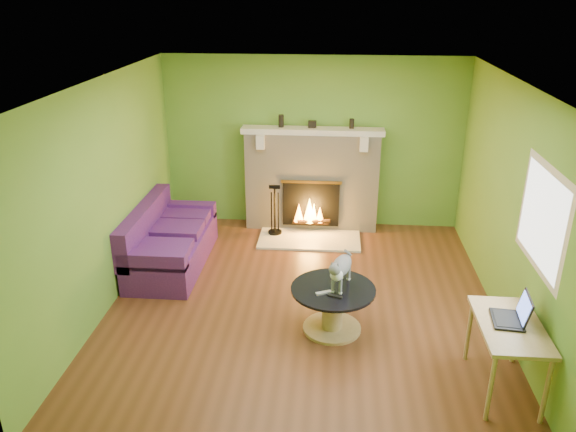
% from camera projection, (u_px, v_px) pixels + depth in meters
% --- Properties ---
extents(floor, '(5.00, 5.00, 0.00)m').
position_uv_depth(floor, '(302.00, 303.00, 6.70)').
color(floor, '#5A3019').
rests_on(floor, ground).
extents(ceiling, '(5.00, 5.00, 0.00)m').
position_uv_depth(ceiling, '(304.00, 83.00, 5.71)').
color(ceiling, white).
rests_on(ceiling, wall_back).
extents(wall_back, '(5.00, 0.00, 5.00)m').
position_uv_depth(wall_back, '(313.00, 143.00, 8.51)').
color(wall_back, '#5F9530').
rests_on(wall_back, floor).
extents(wall_front, '(5.00, 0.00, 5.00)m').
position_uv_depth(wall_front, '(282.00, 329.00, 3.90)').
color(wall_front, '#5F9530').
rests_on(wall_front, floor).
extents(wall_left, '(0.00, 5.00, 5.00)m').
position_uv_depth(wall_left, '(106.00, 196.00, 6.38)').
color(wall_left, '#5F9530').
rests_on(wall_left, floor).
extents(wall_right, '(0.00, 5.00, 5.00)m').
position_uv_depth(wall_right, '(512.00, 208.00, 6.03)').
color(wall_right, '#5F9530').
rests_on(wall_right, floor).
extents(window_frame, '(0.00, 1.20, 1.20)m').
position_uv_depth(window_frame, '(543.00, 219.00, 5.11)').
color(window_frame, silver).
rests_on(window_frame, wall_right).
extents(window_pane, '(0.00, 1.06, 1.06)m').
position_uv_depth(window_pane, '(542.00, 219.00, 5.11)').
color(window_pane, white).
rests_on(window_pane, wall_right).
extents(fireplace, '(2.10, 0.46, 1.58)m').
position_uv_depth(fireplace, '(312.00, 180.00, 8.54)').
color(fireplace, '#BEB49E').
rests_on(fireplace, floor).
extents(hearth, '(1.50, 0.75, 0.03)m').
position_uv_depth(hearth, '(309.00, 239.00, 8.35)').
color(hearth, beige).
rests_on(hearth, floor).
extents(mantel, '(2.10, 0.28, 0.08)m').
position_uv_depth(mantel, '(313.00, 131.00, 8.23)').
color(mantel, silver).
rests_on(mantel, fireplace).
extents(sofa, '(0.87, 1.85, 0.83)m').
position_uv_depth(sofa, '(168.00, 242.00, 7.53)').
color(sofa, '#45185E').
rests_on(sofa, floor).
extents(coffee_table, '(0.91, 0.91, 0.52)m').
position_uv_depth(coffee_table, '(333.00, 306.00, 6.08)').
color(coffee_table, tan).
rests_on(coffee_table, floor).
extents(desk, '(0.56, 0.96, 0.71)m').
position_uv_depth(desk, '(509.00, 332.00, 5.05)').
color(desk, tan).
rests_on(desk, floor).
extents(cat, '(0.41, 0.69, 0.40)m').
position_uv_depth(cat, '(341.00, 270.00, 5.96)').
color(cat, '#5C5C61').
rests_on(cat, coffee_table).
extents(remote_silver, '(0.17, 0.11, 0.02)m').
position_uv_depth(remote_silver, '(324.00, 293.00, 5.89)').
color(remote_silver, gray).
rests_on(remote_silver, coffee_table).
extents(remote_black, '(0.16, 0.09, 0.02)m').
position_uv_depth(remote_black, '(335.00, 296.00, 5.83)').
color(remote_black, black).
rests_on(remote_black, coffee_table).
extents(laptop, '(0.34, 0.38, 0.26)m').
position_uv_depth(laptop, '(509.00, 308.00, 5.01)').
color(laptop, black).
rests_on(laptop, desk).
extents(fire_tools, '(0.21, 0.21, 0.77)m').
position_uv_depth(fire_tools, '(275.00, 209.00, 8.38)').
color(fire_tools, black).
rests_on(fire_tools, hearth).
extents(mantel_vase_left, '(0.08, 0.08, 0.18)m').
position_uv_depth(mantel_vase_left, '(281.00, 121.00, 8.24)').
color(mantel_vase_left, black).
rests_on(mantel_vase_left, mantel).
extents(mantel_vase_right, '(0.07, 0.07, 0.14)m').
position_uv_depth(mantel_vase_right, '(352.00, 124.00, 8.17)').
color(mantel_vase_right, black).
rests_on(mantel_vase_right, mantel).
extents(mantel_box, '(0.12, 0.08, 0.10)m').
position_uv_depth(mantel_box, '(312.00, 124.00, 8.22)').
color(mantel_box, black).
rests_on(mantel_box, mantel).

